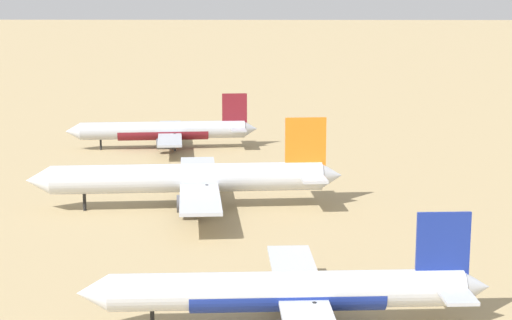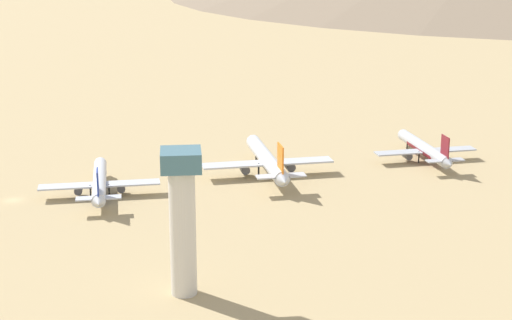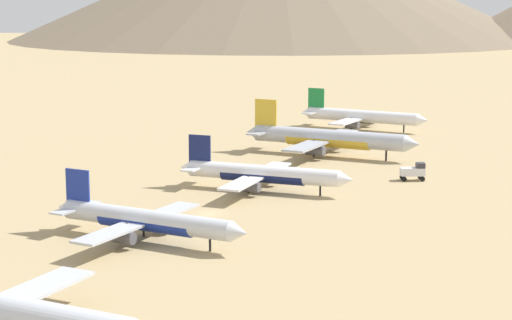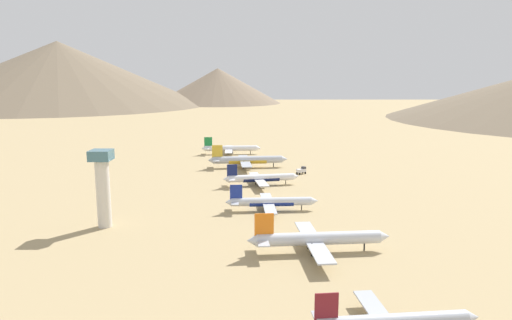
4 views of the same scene
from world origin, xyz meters
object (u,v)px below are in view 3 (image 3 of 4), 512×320
Objects in this scene: parked_jet_2 at (145,220)px; parked_jet_3 at (262,174)px; parked_jet_4 at (327,138)px; parked_jet_5 at (361,116)px; service_truck at (414,171)px.

parked_jet_3 is at bearing 95.52° from parked_jet_2.
parked_jet_3 reaches higher than parked_jet_2.
parked_jet_4 reaches higher than parked_jet_2.
parked_jet_5 is (-20.63, 89.57, 0.32)m from parked_jet_3.
service_truck is at bearing -55.74° from parked_jet_5.
parked_jet_3 is 0.81× the size of parked_jet_4.
parked_jet_2 is at bearing -82.05° from parked_jet_4.
parked_jet_4 reaches higher than parked_jet_5.
parked_jet_5 is 7.15× the size of service_truck.
parked_jet_5 is (-24.73, 132.02, 0.39)m from parked_jet_2.
service_truck is at bearing 75.37° from parked_jet_2.
parked_jet_3 is 91.91m from parked_jet_5.
service_truck is at bearing 50.33° from parked_jet_3.
parked_jet_4 is 8.17× the size of service_truck.
parked_jet_5 is at bearing 100.61° from parked_jet_2.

